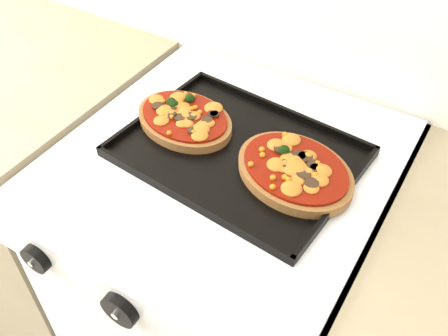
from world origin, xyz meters
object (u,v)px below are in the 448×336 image
Objects in this scene: baking_tray at (238,151)px; pizza_right at (295,170)px; stove at (226,289)px; pizza_left at (184,118)px.

baking_tray is 0.12m from pizza_right.
stove is 0.50m from pizza_right.
stove is 4.44× the size of pizza_left.
pizza_right is (0.12, -0.00, 0.01)m from baking_tray.
pizza_right is at bearing 3.14° from baking_tray.
baking_tray is at bearing 178.38° from pizza_right.
pizza_right is (0.25, -0.02, 0.00)m from pizza_left.
baking_tray is at bearing 22.41° from stove.
pizza_left reaches higher than baking_tray.
pizza_right is at bearing -4.33° from pizza_left.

